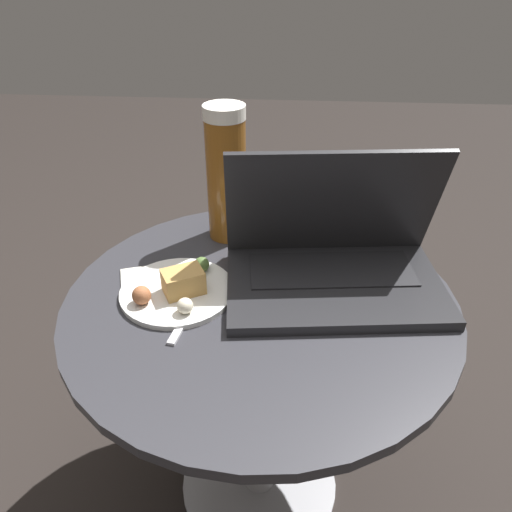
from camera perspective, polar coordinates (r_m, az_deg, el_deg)
ground_plane at (r=1.19m, az=0.36°, el=-24.57°), size 6.00×6.00×0.00m
table at (r=0.90m, az=0.45°, el=-11.25°), size 0.64×0.64×0.51m
napkin at (r=0.86m, az=-10.32°, el=-2.81°), size 0.17×0.14×0.00m
laptop at (r=0.83m, az=8.85°, el=-0.21°), size 0.37×0.26×0.23m
beer_glass at (r=0.92m, az=-3.41°, el=9.30°), size 0.07×0.07×0.25m
snack_plate at (r=0.82m, az=-8.90°, el=-3.68°), size 0.19×0.19×0.05m
fork at (r=0.80m, az=-7.19°, el=-5.56°), size 0.05×0.16×0.00m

